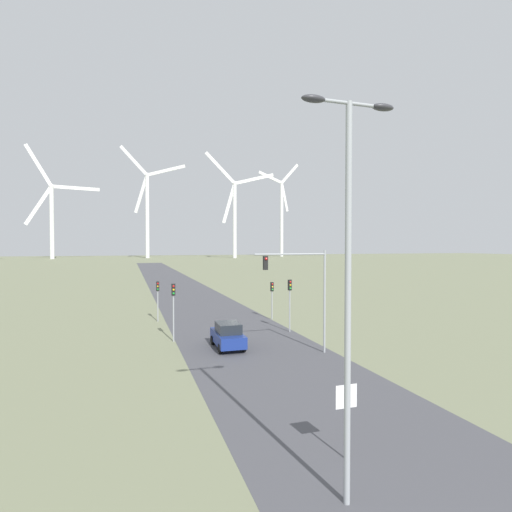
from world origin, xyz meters
name	(u,v)px	position (x,y,z in m)	size (l,w,h in m)	color
road_surface	(195,301)	(0.00, 48.00, 0.00)	(10.00, 240.00, 0.01)	#47474C
streetlamp	(348,258)	(-2.55, 5.70, 6.93)	(2.86, 0.32, 11.31)	#93999E
stop_sign_near	(346,407)	(-1.35, 7.78, 1.79)	(0.81, 0.07, 2.57)	#93999E
traffic_light_post_near_left	(173,299)	(-5.13, 26.45, 3.21)	(0.28, 0.34, 4.40)	#93999E
traffic_light_post_near_right	(290,294)	(4.58, 26.93, 3.22)	(0.28, 0.34, 4.41)	#93999E
traffic_light_post_mid_left	(158,292)	(-5.69, 35.08, 2.82)	(0.28, 0.33, 3.84)	#93999E
traffic_light_post_mid_right	(272,292)	(5.13, 32.76, 2.70)	(0.28, 0.33, 3.68)	#93999E
traffic_light_mast_overhead	(302,281)	(2.68, 20.21, 4.95)	(5.08, 0.35, 6.97)	#93999E
car_approaching	(228,335)	(-1.67, 23.35, 0.91)	(1.88, 4.14, 1.83)	navy
wind_turbine_left	(52,212)	(-47.37, 234.79, 25.47)	(37.00, 6.75, 60.78)	white
wind_turbine_center	(147,206)	(2.51, 236.19, 30.08)	(36.23, 14.29, 65.60)	white
wind_turbine_right	(235,210)	(51.21, 221.97, 27.76)	(40.69, 4.32, 61.31)	white
wind_turbine_far_right	(282,211)	(88.91, 242.94, 29.84)	(31.78, 10.39, 62.90)	white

